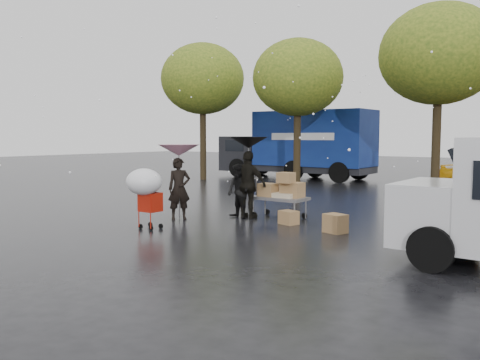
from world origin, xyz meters
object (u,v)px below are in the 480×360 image
Objects in this scene: blue_truck at (299,145)px; shopping_cart at (145,185)px; person_pink at (179,189)px; person_black at (248,185)px; vendor_cart at (282,192)px.

shopping_cart is at bearing -73.75° from blue_truck.
person_pink is 0.20× the size of blue_truck.
person_black is 0.22× the size of blue_truck.
person_pink reaches higher than shopping_cart.
blue_truck reaches higher than shopping_cart.
shopping_cart is at bearing 68.69° from person_black.
person_pink is 2.75m from vendor_cart.
vendor_cart is at bearing -62.41° from blue_truck.
vendor_cart is (2.13, 1.74, -0.10)m from person_pink.
shopping_cart is at bearing -117.74° from vendor_cart.
shopping_cart is 15.67m from blue_truck.
shopping_cart reaches higher than vendor_cart.
blue_truck is (-4.00, 13.45, 0.93)m from person_pink.
blue_truck is at bearing 117.59° from vendor_cart.
person_pink is 1.13× the size of shopping_cart.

